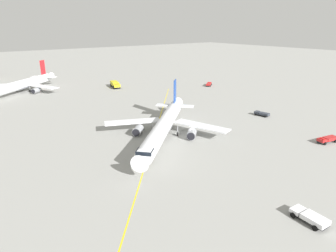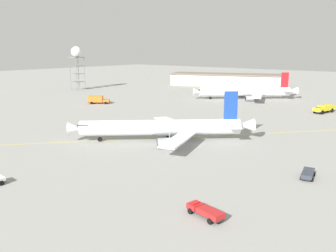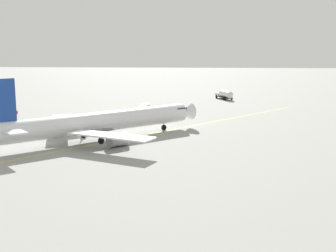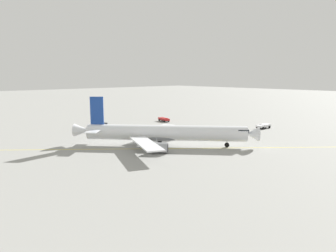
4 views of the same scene
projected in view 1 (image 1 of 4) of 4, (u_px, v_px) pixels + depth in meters
ground_plane at (189, 137)px, 73.88m from camera, size 600.00×600.00×0.00m
airliner_main at (164, 126)px, 72.83m from camera, size 34.39×32.06×11.64m
airliner_secondary at (20, 86)px, 120.95m from camera, size 36.16×32.56×11.40m
ops_pickup_truck at (209, 84)px, 135.24m from camera, size 5.52×4.85×1.41m
baggage_truck_truck at (262, 114)px, 90.61m from camera, size 2.73×4.75×1.22m
fire_tender_truck at (115, 84)px, 131.50m from camera, size 4.92×9.43×2.50m
pushback_tug_truck at (310, 217)px, 41.77m from camera, size 2.78×5.27×1.30m
ops_pickup_truck_extra at (327, 139)px, 70.14m from camera, size 5.64×2.92×1.41m
taxiway_centreline at (153, 140)px, 71.87m from camera, size 78.73×92.79×0.01m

